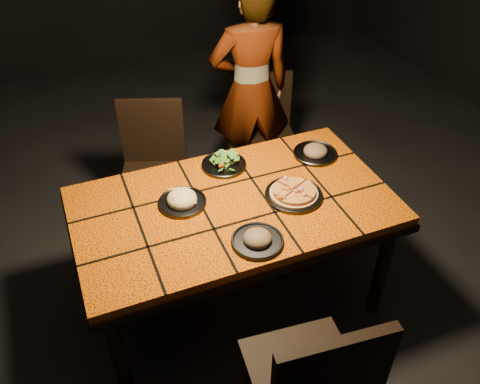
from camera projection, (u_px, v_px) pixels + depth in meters
name	position (u px, v px, depth m)	size (l,w,h in m)	color
room_shell	(232.00, 63.00, 2.10)	(6.04, 7.04, 3.08)	black
dining_table	(234.00, 214.00, 2.62)	(1.62, 0.92, 0.75)	#E15E07
chair_near	(314.00, 382.00, 1.99)	(0.49, 0.49, 0.99)	black
chair_far_left	(153.00, 161.00, 3.25)	(0.52, 0.52, 0.90)	black
chair_far_right	(267.00, 126.00, 3.63)	(0.46, 0.46, 0.86)	black
diner	(251.00, 90.00, 3.46)	(0.56, 0.37, 1.54)	brown
plate_pizza	(294.00, 194.00, 2.59)	(0.34, 0.34, 0.04)	#343338
plate_pasta	(182.00, 200.00, 2.54)	(0.24, 0.24, 0.08)	#343338
plate_salad	(224.00, 162.00, 2.79)	(0.25, 0.25, 0.07)	#343338
plate_mushroom_a	(257.00, 239.00, 2.33)	(0.25, 0.25, 0.08)	#343338
plate_mushroom_b	(315.00, 152.00, 2.88)	(0.25, 0.25, 0.08)	#343338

